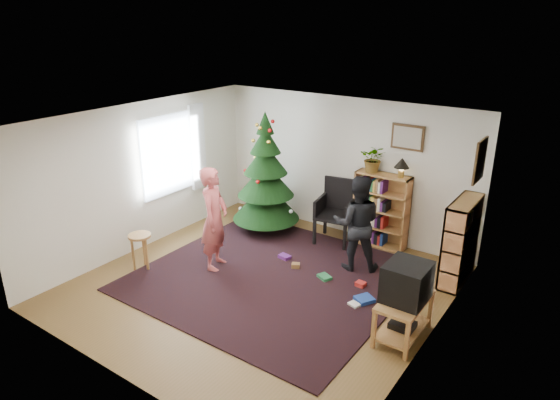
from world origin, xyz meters
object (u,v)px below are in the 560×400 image
Objects in this scene: person_standing at (214,219)px; person_by_chair at (357,223)px; table_lamp at (402,164)px; armchair at (339,208)px; bookshelf_right at (460,241)px; potted_plant at (374,159)px; crt_tv at (407,282)px; picture_back at (408,137)px; tv_stand at (403,315)px; christmas_tree at (266,183)px; stool at (140,242)px; picture_right at (480,161)px; bookshelf_back at (381,209)px.

person_by_chair is at bearing -77.09° from person_standing.
armchair is at bearing -166.68° from table_lamp.
potted_plant is (-1.69, 0.49, 0.87)m from bookshelf_right.
table_lamp is at bearing -63.75° from person_standing.
potted_plant is at bearing 124.12° from crt_tv.
table_lamp is (2.10, 2.27, 0.69)m from person_standing.
picture_back is at bearing 113.50° from crt_tv.
person_by_chair is 3.24× the size of potted_plant.
picture_back is at bearing 88.11° from table_lamp.
tv_stand is 0.52× the size of person_standing.
stool is at bearing -107.08° from christmas_tree.
bookshelf_right reaches higher than tv_stand.
picture_right is at bearing 81.61° from tv_stand.
crt_tv is at bearing -98.48° from picture_right.
picture_back reaches higher than armchair.
table_lamp is (-1.07, 2.32, 1.20)m from tv_stand.
christmas_tree is at bearing -179.30° from picture_right.
person_standing is 3.49× the size of potted_plant.
picture_right is 1.02× the size of stool.
picture_back is 0.42× the size of bookshelf_back.
potted_plant is at bearing 124.17° from tv_stand.
christmas_tree is at bearing -162.43° from bookshelf_back.
person_standing reaches higher than person_by_chair.
potted_plant reaches higher than crt_tv.
table_lamp is at bearing -131.13° from person_by_chair.
bookshelf_back is at bearing -59.38° from person_standing.
picture_right is at bearing -19.06° from armchair.
christmas_tree is 3.51m from bookshelf_right.
person_by_chair is at bearing -10.79° from christmas_tree.
table_lamp is at bearing 114.86° from tv_stand.
person_standing is at bearing 179.04° from tv_stand.
person_standing is (0.93, 0.72, 0.38)m from stool.
potted_plant is at bearing -56.14° from person_standing.
crt_tv is at bearing -55.88° from potted_plant.
christmas_tree is 3.81× the size of stool.
bookshelf_back reaches higher than stool.
picture_right is 1.97m from potted_plant.
picture_right is 3.97m from person_standing.
person_standing is at bearing -132.76° from table_lamp.
person_by_chair is at bearing 135.63° from crt_tv.
crt_tv is 0.35× the size of person_by_chair.
christmas_tree reaches higher than bookshelf_right.
bookshelf_right is 4.91m from stool.
bookshelf_right is 1.55m from person_by_chair.
tv_stand is at bearing 9.28° from stool.
tv_stand is at bearing -26.50° from christmas_tree.
christmas_tree is at bearing -13.70° from person_standing.
potted_plant reaches higher than tv_stand.
bookshelf_right reaches higher than stool.
bookshelf_back is (-0.30, -0.14, -1.29)m from picture_back.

